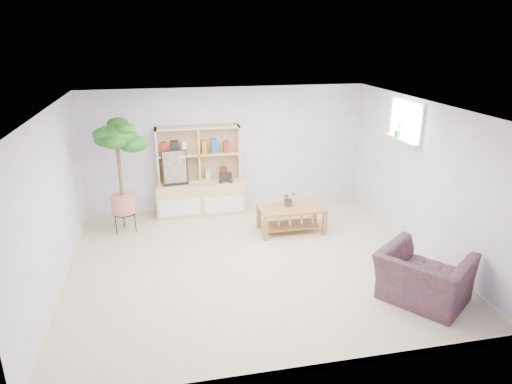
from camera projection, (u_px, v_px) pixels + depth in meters
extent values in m
cube|color=#C0B199|center=(252.00, 262.00, 7.07)|extent=(5.50, 5.00, 0.01)
cube|color=white|center=(251.00, 107.00, 6.27)|extent=(5.50, 5.00, 0.01)
cube|color=silver|center=(227.00, 149.00, 8.98)|extent=(5.50, 0.01, 2.40)
cube|color=silver|center=(302.00, 273.00, 4.36)|extent=(5.50, 0.01, 2.40)
cube|color=silver|center=(51.00, 203.00, 6.14)|extent=(0.01, 5.00, 2.40)
cube|color=silver|center=(422.00, 178.00, 7.20)|extent=(0.01, 5.00, 2.40)
cube|color=silver|center=(401.00, 140.00, 7.58)|extent=(0.14, 1.00, 0.04)
imported|color=#1B721B|center=(289.00, 199.00, 8.04)|extent=(0.31, 0.29, 0.27)
imported|color=#1A2043|center=(424.00, 274.00, 5.94)|extent=(1.40, 1.42, 0.80)
imported|color=#225C19|center=(398.00, 130.00, 7.66)|extent=(0.15, 0.14, 0.23)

